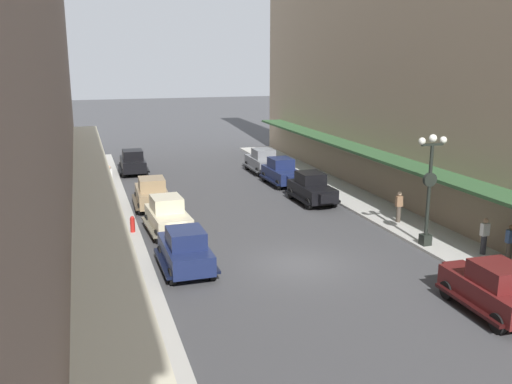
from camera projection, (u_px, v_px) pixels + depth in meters
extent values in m
plane|color=#424244|center=(298.00, 264.00, 23.76)|extent=(200.00, 200.00, 0.00)
cube|color=#B7B5AD|center=(119.00, 284.00, 21.53)|extent=(3.00, 60.00, 0.15)
cube|color=#B7B5AD|center=(448.00, 245.00, 25.95)|extent=(3.00, 60.00, 0.15)
cube|color=gray|center=(16.00, 16.00, 18.39)|extent=(2.50, 60.00, 19.89)
cube|color=beige|center=(98.00, 213.00, 20.66)|extent=(1.80, 54.00, 0.16)
cube|color=#335933|center=(464.00, 183.00, 25.43)|extent=(1.80, 54.00, 0.16)
cube|color=#591919|center=(492.00, 292.00, 19.17)|extent=(1.83, 3.95, 0.80)
cube|color=#591919|center=(499.00, 274.00, 18.76)|extent=(1.49, 1.75, 0.70)
cube|color=#8C9EA8|center=(499.00, 274.00, 18.76)|extent=(1.42, 1.71, 0.42)
cube|color=#591919|center=(455.00, 269.00, 21.15)|extent=(0.95, 0.39, 0.52)
cube|color=black|center=(467.00, 304.00, 18.99)|extent=(0.35, 3.52, 0.12)
cylinder|color=black|center=(447.00, 290.00, 20.33)|extent=(0.24, 0.69, 0.68)
cylinder|color=black|center=(485.00, 285.00, 20.75)|extent=(0.24, 0.69, 0.68)
cylinder|color=black|center=(498.00, 323.00, 17.77)|extent=(0.24, 0.69, 0.68)
cube|color=slate|center=(262.00, 163.00, 42.55)|extent=(1.71, 3.91, 0.80)
cube|color=slate|center=(263.00, 154.00, 42.14)|extent=(1.45, 1.70, 0.70)
cube|color=#8C9EA8|center=(263.00, 154.00, 42.14)|extent=(1.37, 1.67, 0.42)
cube|color=slate|center=(254.00, 157.00, 44.51)|extent=(0.94, 0.36, 0.52)
cube|color=#393A3D|center=(251.00, 168.00, 42.35)|extent=(0.25, 3.51, 0.12)
cube|color=#393A3D|center=(274.00, 166.00, 42.90)|extent=(0.25, 3.51, 0.12)
cylinder|color=black|center=(247.00, 165.00, 43.67)|extent=(0.22, 0.68, 0.68)
cylinder|color=black|center=(267.00, 164.00, 44.14)|extent=(0.22, 0.68, 0.68)
cylinder|color=black|center=(258.00, 172.00, 41.14)|extent=(0.22, 0.68, 0.68)
cylinder|color=black|center=(278.00, 171.00, 41.61)|extent=(0.22, 0.68, 0.68)
cube|color=#997F5B|center=(152.00, 196.00, 32.51)|extent=(1.83, 3.95, 0.80)
cube|color=#997F5B|center=(152.00, 184.00, 32.09)|extent=(1.50, 1.75, 0.70)
cube|color=#8C9EA8|center=(152.00, 184.00, 32.09)|extent=(1.42, 1.71, 0.42)
cube|color=#997F5B|center=(149.00, 187.00, 34.49)|extent=(0.95, 0.39, 0.52)
cube|color=#4C3F2D|center=(136.00, 202.00, 32.33)|extent=(0.36, 3.52, 0.12)
cube|color=#4C3F2D|center=(168.00, 200.00, 32.83)|extent=(0.36, 3.52, 0.12)
cylinder|color=black|center=(137.00, 198.00, 33.66)|extent=(0.24, 0.69, 0.68)
cylinder|color=black|center=(163.00, 196.00, 34.09)|extent=(0.24, 0.69, 0.68)
cylinder|color=black|center=(140.00, 209.00, 31.11)|extent=(0.24, 0.69, 0.68)
cylinder|color=black|center=(169.00, 207.00, 31.54)|extent=(0.24, 0.69, 0.68)
cube|color=black|center=(312.00, 191.00, 33.63)|extent=(1.74, 3.92, 0.80)
cube|color=black|center=(310.00, 178.00, 33.68)|extent=(1.46, 1.72, 0.70)
cube|color=#8C9EA8|center=(310.00, 178.00, 33.68)|extent=(1.39, 1.68, 0.42)
cube|color=black|center=(327.00, 198.00, 31.65)|extent=(0.94, 0.37, 0.52)
cube|color=black|center=(326.00, 195.00, 33.99)|extent=(0.28, 3.51, 0.12)
cube|color=black|center=(297.00, 197.00, 33.41)|extent=(0.28, 3.51, 0.12)
cylinder|color=black|center=(334.00, 202.00, 32.71)|extent=(0.23, 0.68, 0.68)
cylinder|color=black|center=(308.00, 204.00, 32.22)|extent=(0.23, 0.68, 0.68)
cylinder|color=black|center=(315.00, 191.00, 35.23)|extent=(0.23, 0.68, 0.68)
cylinder|color=black|center=(291.00, 193.00, 34.74)|extent=(0.23, 0.68, 0.68)
cube|color=#19234C|center=(185.00, 253.00, 22.97)|extent=(1.73, 3.91, 0.80)
cube|color=#19234C|center=(186.00, 238.00, 22.56)|extent=(1.45, 1.71, 0.70)
cube|color=#8C9EA8|center=(186.00, 238.00, 22.56)|extent=(1.38, 1.68, 0.42)
cube|color=#19234C|center=(176.00, 237.00, 24.93)|extent=(0.94, 0.37, 0.52)
cube|color=black|center=(163.00, 263.00, 22.76)|extent=(0.27, 3.51, 0.12)
cube|color=black|center=(208.00, 258.00, 23.33)|extent=(0.27, 3.51, 0.12)
cylinder|color=black|center=(161.00, 254.00, 24.08)|extent=(0.23, 0.68, 0.68)
cylinder|color=black|center=(198.00, 250.00, 24.57)|extent=(0.23, 0.68, 0.68)
cylinder|color=black|center=(172.00, 277.00, 21.56)|extent=(0.23, 0.68, 0.68)
cylinder|color=black|center=(212.00, 272.00, 22.05)|extent=(0.23, 0.68, 0.68)
cube|color=black|center=(133.00, 164.00, 42.07)|extent=(1.75, 3.92, 0.80)
cube|color=black|center=(133.00, 155.00, 41.66)|extent=(1.46, 1.72, 0.70)
cube|color=#8C9EA8|center=(133.00, 155.00, 41.66)|extent=(1.39, 1.68, 0.42)
cube|color=black|center=(131.00, 159.00, 44.04)|extent=(0.94, 0.37, 0.52)
cube|color=black|center=(120.00, 169.00, 41.88)|extent=(0.29, 3.51, 0.12)
cube|color=black|center=(146.00, 167.00, 42.42)|extent=(0.29, 3.51, 0.12)
cylinder|color=black|center=(121.00, 166.00, 43.21)|extent=(0.23, 0.68, 0.68)
cylinder|color=black|center=(142.00, 165.00, 43.66)|extent=(0.23, 0.68, 0.68)
cylinder|color=black|center=(123.00, 173.00, 40.67)|extent=(0.23, 0.68, 0.68)
cylinder|color=black|center=(146.00, 172.00, 41.13)|extent=(0.23, 0.68, 0.68)
cube|color=#19234C|center=(282.00, 174.00, 38.38)|extent=(1.79, 3.94, 0.80)
cube|color=#19234C|center=(281.00, 163.00, 38.43)|extent=(1.48, 1.73, 0.70)
cube|color=#8C9EA8|center=(281.00, 163.00, 38.43)|extent=(1.41, 1.70, 0.42)
cube|color=#19234C|center=(294.00, 180.00, 36.41)|extent=(0.94, 0.38, 0.52)
cube|color=black|center=(295.00, 178.00, 38.75)|extent=(0.32, 3.51, 0.12)
cube|color=black|center=(269.00, 180.00, 38.16)|extent=(0.32, 3.51, 0.12)
cylinder|color=black|center=(301.00, 183.00, 37.47)|extent=(0.24, 0.68, 0.68)
cylinder|color=black|center=(278.00, 185.00, 36.96)|extent=(0.24, 0.68, 0.68)
cylinder|color=black|center=(285.00, 175.00, 39.98)|extent=(0.24, 0.68, 0.68)
cylinder|color=black|center=(264.00, 177.00, 39.47)|extent=(0.24, 0.68, 0.68)
cube|color=beige|center=(168.00, 219.00, 27.80)|extent=(1.89, 3.98, 0.80)
cube|color=beige|center=(167.00, 203.00, 27.85)|extent=(1.52, 1.77, 0.70)
cube|color=#8C9EA8|center=(167.00, 203.00, 27.85)|extent=(1.45, 1.73, 0.42)
cube|color=beige|center=(178.00, 230.00, 25.85)|extent=(0.95, 0.41, 0.52)
cube|color=#6D6856|center=(187.00, 223.00, 28.20)|extent=(0.41, 3.52, 0.12)
cube|color=#6D6856|center=(149.00, 227.00, 27.55)|extent=(0.41, 3.52, 0.12)
cylinder|color=black|center=(191.00, 233.00, 26.93)|extent=(0.25, 0.69, 0.68)
cylinder|color=black|center=(158.00, 236.00, 26.38)|extent=(0.25, 0.69, 0.68)
cylinder|color=black|center=(178.00, 218.00, 29.41)|extent=(0.25, 0.69, 0.68)
cylinder|color=black|center=(148.00, 221.00, 28.86)|extent=(0.25, 0.69, 0.68)
cube|color=black|center=(425.00, 240.00, 25.73)|extent=(0.44, 0.44, 0.50)
cylinder|color=black|center=(429.00, 190.00, 25.18)|extent=(0.16, 0.16, 4.20)
cube|color=black|center=(433.00, 145.00, 24.68)|extent=(1.10, 0.10, 0.10)
sphere|color=white|center=(422.00, 141.00, 24.48)|extent=(0.32, 0.32, 0.32)
sphere|color=white|center=(443.00, 140.00, 24.80)|extent=(0.32, 0.32, 0.32)
sphere|color=white|center=(433.00, 138.00, 24.61)|extent=(0.36, 0.36, 0.36)
cylinder|color=black|center=(430.00, 180.00, 25.06)|extent=(0.64, 0.18, 0.64)
cylinder|color=silver|center=(429.00, 179.00, 25.15)|extent=(0.56, 0.02, 0.56)
cylinder|color=#B21E19|center=(133.00, 225.00, 27.61)|extent=(0.24, 0.24, 0.70)
sphere|color=#B21E19|center=(132.00, 218.00, 27.52)|extent=(0.20, 0.20, 0.20)
cylinder|color=#4C4238|center=(398.00, 214.00, 29.27)|extent=(0.24, 0.24, 0.85)
cube|color=#8C6647|center=(399.00, 201.00, 29.11)|extent=(0.36, 0.22, 0.56)
sphere|color=beige|center=(400.00, 194.00, 29.01)|extent=(0.22, 0.22, 0.22)
cylinder|color=#2D2D33|center=(483.00, 245.00, 24.51)|extent=(0.24, 0.24, 0.85)
cube|color=white|center=(485.00, 229.00, 24.34)|extent=(0.36, 0.22, 0.56)
sphere|color=tan|center=(486.00, 221.00, 24.24)|extent=(0.22, 0.22, 0.22)
cylinder|color=#4C4238|center=(509.00, 252.00, 23.58)|extent=(0.24, 0.24, 0.85)
cube|color=#3F598C|center=(511.00, 236.00, 23.41)|extent=(0.36, 0.22, 0.56)
sphere|color=brown|center=(512.00, 227.00, 23.32)|extent=(0.22, 0.22, 0.22)
cylinder|color=slate|center=(110.00, 184.00, 36.21)|extent=(0.24, 0.24, 0.85)
cube|color=white|center=(109.00, 173.00, 36.05)|extent=(0.36, 0.22, 0.56)
sphere|color=tan|center=(109.00, 167.00, 35.95)|extent=(0.22, 0.22, 0.22)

